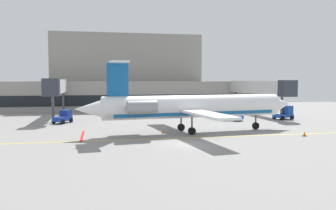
{
  "coord_description": "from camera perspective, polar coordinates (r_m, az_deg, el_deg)",
  "views": [
    {
      "loc": [
        -8.68,
        -33.78,
        6.39
      ],
      "look_at": [
        0.93,
        13.64,
        3.0
      ],
      "focal_mm": 37.51,
      "sensor_mm": 36.0,
      "label": 1
    }
  ],
  "objects": [
    {
      "name": "safety_cone_alpha",
      "position": [
        42.74,
        -0.78,
        -4.26
      ],
      "size": [
        0.47,
        0.47,
        0.55
      ],
      "color": "orange",
      "rests_on": "ground"
    },
    {
      "name": "jet_bridge_east",
      "position": [
        62.97,
        -17.51,
        2.84
      ],
      "size": [
        2.4,
        20.85,
        6.7
      ],
      "color": "silver",
      "rests_on": "ground"
    },
    {
      "name": "safety_cone_bravo",
      "position": [
        43.35,
        21.3,
        -4.41
      ],
      "size": [
        0.47,
        0.47,
        0.55
      ],
      "color": "orange",
      "rests_on": "ground"
    },
    {
      "name": "belt_loader",
      "position": [
        60.96,
        18.46,
        -1.26
      ],
      "size": [
        3.34,
        2.75,
        2.25
      ],
      "color": "#1E4CB2",
      "rests_on": "ground"
    },
    {
      "name": "pushback_tractor",
      "position": [
        54.99,
        -16.63,
        -1.91
      ],
      "size": [
        2.96,
        3.51,
        1.93
      ],
      "color": "#19389E",
      "rests_on": "ground"
    },
    {
      "name": "jet_bridge_west",
      "position": [
        68.13,
        14.6,
        2.77
      ],
      "size": [
        2.4,
        23.62,
        6.45
      ],
      "color": "silver",
      "rests_on": "ground"
    },
    {
      "name": "baggage_tug",
      "position": [
        57.32,
        9.76,
        -1.56
      ],
      "size": [
        3.45,
        4.1,
        1.94
      ],
      "color": "#1E4CB2",
      "rests_on": "ground"
    },
    {
      "name": "fuel_tank",
      "position": [
        62.69,
        2.63,
        -0.57
      ],
      "size": [
        7.44,
        2.89,
        2.47
      ],
      "color": "white",
      "rests_on": "ground"
    },
    {
      "name": "regional_jet",
      "position": [
        42.99,
        3.79,
        -0.26
      ],
      "size": [
        28.35,
        22.05,
        8.55
      ],
      "color": "white",
      "rests_on": "ground"
    },
    {
      "name": "ground",
      "position": [
        35.47,
        2.92,
        -6.46
      ],
      "size": [
        120.0,
        120.0,
        0.11
      ],
      "color": "gray"
    },
    {
      "name": "terminal_building",
      "position": [
        82.71,
        -8.53,
        3.9
      ],
      "size": [
        70.31,
        16.47,
        17.08
      ],
      "color": "gray",
      "rests_on": "ground"
    }
  ]
}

